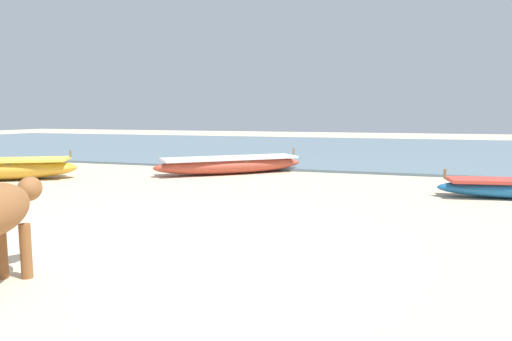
# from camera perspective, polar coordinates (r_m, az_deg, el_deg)

# --- Properties ---
(ground) EXTENTS (80.00, 80.00, 0.00)m
(ground) POSITION_cam_1_polar(r_m,az_deg,el_deg) (6.86, -8.21, -8.11)
(ground) COLOR beige
(sea_water) EXTENTS (60.00, 20.00, 0.08)m
(sea_water) POSITION_cam_1_polar(r_m,az_deg,el_deg) (24.22, 11.12, 2.71)
(sea_water) COLOR slate
(sea_water) RESTS_ON ground
(fishing_boat_2) EXTENTS (3.98, 2.97, 0.78)m
(fishing_boat_2) POSITION_cam_1_polar(r_m,az_deg,el_deg) (14.35, -28.88, 0.24)
(fishing_boat_2) COLOR gold
(fishing_boat_2) RESTS_ON ground
(fishing_boat_4) EXTENTS (4.20, 3.81, 0.71)m
(fishing_boat_4) POSITION_cam_1_polar(r_m,az_deg,el_deg) (13.92, -3.20, 0.76)
(fishing_boat_4) COLOR #B74733
(fishing_boat_4) RESTS_ON ground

